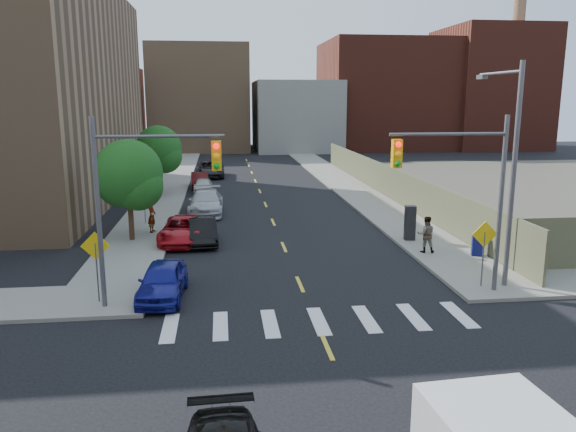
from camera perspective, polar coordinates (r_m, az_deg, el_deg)
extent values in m
plane|color=black|center=(16.30, 5.30, -15.98)|extent=(160.00, 160.00, 0.00)
cube|color=gray|center=(56.26, -11.48, 3.97)|extent=(3.50, 73.00, 0.15)
cube|color=gray|center=(57.12, 4.24, 4.29)|extent=(3.50, 73.00, 0.15)
cube|color=brown|center=(44.41, 9.94, 3.50)|extent=(0.12, 44.00, 2.50)
cube|color=#592319|center=(86.17, -19.78, 10.15)|extent=(14.00, 18.00, 12.00)
cube|color=#8C6B4C|center=(86.11, -8.91, 11.69)|extent=(14.00, 16.00, 15.00)
cube|color=gray|center=(84.84, 0.74, 10.14)|extent=(12.00, 16.00, 10.00)
cube|color=#592319|center=(89.66, 9.68, 11.99)|extent=(18.00, 18.00, 16.00)
cube|color=#592319|center=(93.60, 19.71, 12.08)|extent=(14.00, 16.00, 18.00)
cylinder|color=#8C6B4C|center=(95.63, 22.15, 14.89)|extent=(1.80, 1.80, 28.00)
cylinder|color=#59595E|center=(20.94, -18.69, -0.04)|extent=(0.18, 0.18, 7.00)
cylinder|color=#59595E|center=(20.22, -12.92, 7.90)|extent=(4.50, 0.12, 0.12)
cube|color=#E5A50C|center=(20.17, -7.28, 6.10)|extent=(0.35, 0.30, 1.05)
cylinder|color=#59595E|center=(23.08, 20.77, 0.87)|extent=(0.18, 0.18, 7.00)
cylinder|color=#59595E|center=(21.79, 16.00, 8.01)|extent=(4.50, 0.12, 0.12)
cube|color=#E5A50C|center=(21.17, 10.99, 6.25)|extent=(0.35, 0.30, 1.05)
cylinder|color=#59595E|center=(23.69, 21.90, 3.51)|extent=(0.20, 0.20, 9.00)
cylinder|color=#59595E|center=(25.01, 20.75, 13.43)|extent=(0.12, 3.50, 0.12)
cube|color=#59595E|center=(26.44, 19.11, 13.21)|extent=(0.25, 0.60, 0.18)
cylinder|color=#59595E|center=(22.04, -18.80, -5.65)|extent=(0.06, 0.06, 2.40)
cube|color=yellow|center=(21.75, -18.99, -2.89)|extent=(1.06, 0.04, 1.06)
cylinder|color=#59595E|center=(23.89, 19.17, -4.33)|extent=(0.06, 0.06, 2.40)
cube|color=yellow|center=(23.62, 19.35, -1.76)|extent=(1.06, 0.04, 1.06)
cylinder|color=#59595E|center=(34.98, -14.36, 0.97)|extent=(0.06, 0.06, 2.40)
cube|color=yellow|center=(34.79, -14.45, 2.75)|extent=(1.06, 0.04, 1.06)
cylinder|color=#332114|center=(31.10, -15.66, -0.21)|extent=(0.28, 0.28, 2.64)
sphere|color=#144716|center=(30.70, -15.91, 4.18)|extent=(3.60, 3.60, 3.60)
sphere|color=#144716|center=(30.42, -15.00, 3.01)|extent=(2.64, 2.64, 2.64)
sphere|color=#144716|center=(31.22, -16.48, 3.48)|extent=(2.88, 2.88, 2.88)
cylinder|color=#332114|center=(45.76, -12.88, 3.71)|extent=(0.28, 0.28, 2.64)
sphere|color=#144716|center=(45.49, -13.02, 6.70)|extent=(3.60, 3.60, 3.60)
sphere|color=#144716|center=(45.20, -12.39, 5.93)|extent=(2.64, 2.64, 2.64)
sphere|color=#144716|center=(45.97, -13.44, 6.21)|extent=(2.88, 2.88, 2.88)
imported|color=navy|center=(22.30, -12.63, -6.44)|extent=(1.89, 4.20, 1.40)
imported|color=black|center=(30.21, -8.65, -1.51)|extent=(1.70, 4.15, 1.34)
imported|color=#A9101A|center=(30.56, -10.56, -1.38)|extent=(2.62, 5.10, 1.38)
imported|color=#B1B3B9|center=(37.85, -8.33, 1.41)|extent=(2.30, 5.49, 1.58)
imported|color=beige|center=(46.05, -8.62, 3.05)|extent=(1.59, 3.73, 1.26)
imported|color=#410D0D|center=(48.58, -8.96, 3.56)|extent=(1.71, 4.22, 1.36)
imported|color=black|center=(55.74, -7.88, 4.77)|extent=(2.65, 5.71, 1.58)
cube|color=#0E1254|center=(28.56, 18.66, -2.89)|extent=(0.58, 0.50, 0.95)
cylinder|color=#0E1254|center=(28.44, 18.72, -1.93)|extent=(0.53, 0.35, 0.49)
cube|color=black|center=(30.64, 12.29, -0.68)|extent=(0.60, 0.51, 1.85)
imported|color=gray|center=(32.61, -13.66, -0.03)|extent=(0.55, 0.73, 1.81)
imported|color=gray|center=(28.34, 13.85, -1.82)|extent=(1.00, 0.86, 1.80)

